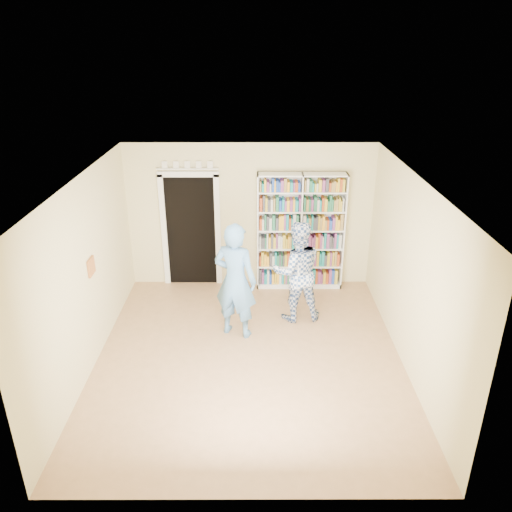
{
  "coord_description": "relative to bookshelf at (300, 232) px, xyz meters",
  "views": [
    {
      "loc": [
        0.09,
        -6.2,
        4.38
      ],
      "look_at": [
        0.11,
        0.9,
        1.25
      ],
      "focal_mm": 35.0,
      "sensor_mm": 36.0,
      "label": 1
    }
  ],
  "objects": [
    {
      "name": "floor",
      "position": [
        -0.92,
        -2.34,
        -1.11
      ],
      "size": [
        5.0,
        5.0,
        0.0
      ],
      "primitive_type": "plane",
      "color": "#A0754D",
      "rests_on": "ground"
    },
    {
      "name": "bookshelf",
      "position": [
        0.0,
        0.0,
        0.0
      ],
      "size": [
        1.59,
        0.3,
        2.19
      ],
      "rotation": [
        0.0,
        0.0,
        0.23
      ],
      "color": "white",
      "rests_on": "floor"
    },
    {
      "name": "wall_art",
      "position": [
        -3.15,
        -2.14,
        0.29
      ],
      "size": [
        0.03,
        0.25,
        0.25
      ],
      "primitive_type": "cube",
      "color": "brown",
      "rests_on": "wall_left"
    },
    {
      "name": "man_plaid",
      "position": [
        -0.15,
        -1.19,
        -0.24
      ],
      "size": [
        0.92,
        0.76,
        1.73
      ],
      "primitive_type": "imported",
      "rotation": [
        0.0,
        0.0,
        3.28
      ],
      "color": "navy",
      "rests_on": "floor"
    },
    {
      "name": "doorway",
      "position": [
        -2.02,
        0.13,
        0.07
      ],
      "size": [
        1.1,
        0.08,
        2.43
      ],
      "color": "black",
      "rests_on": "floor"
    },
    {
      "name": "wall_left",
      "position": [
        -3.17,
        -2.34,
        0.24
      ],
      "size": [
        0.0,
        5.0,
        5.0
      ],
      "primitive_type": "plane",
      "rotation": [
        1.57,
        0.0,
        1.57
      ],
      "color": "beige",
      "rests_on": "floor"
    },
    {
      "name": "ceiling",
      "position": [
        -0.92,
        -2.34,
        1.59
      ],
      "size": [
        5.0,
        5.0,
        0.0
      ],
      "primitive_type": "plane",
      "rotation": [
        3.14,
        0.0,
        0.0
      ],
      "color": "white",
      "rests_on": "wall_back"
    },
    {
      "name": "wall_right",
      "position": [
        1.33,
        -2.34,
        0.24
      ],
      "size": [
        0.0,
        5.0,
        5.0
      ],
      "primitive_type": "plane",
      "rotation": [
        1.57,
        0.0,
        -1.57
      ],
      "color": "beige",
      "rests_on": "floor"
    },
    {
      "name": "man_blue",
      "position": [
        -1.14,
        -1.68,
        -0.17
      ],
      "size": [
        0.8,
        0.66,
        1.88
      ],
      "primitive_type": "imported",
      "rotation": [
        0.0,
        0.0,
        2.78
      ],
      "color": "#5284B7",
      "rests_on": "floor"
    },
    {
      "name": "wall_back",
      "position": [
        -0.92,
        0.16,
        0.24
      ],
      "size": [
        4.5,
        0.0,
        4.5
      ],
      "primitive_type": "plane",
      "rotation": [
        1.57,
        0.0,
        0.0
      ],
      "color": "beige",
      "rests_on": "floor"
    },
    {
      "name": "paper_sheet",
      "position": [
        -0.07,
        -1.39,
        -0.14
      ],
      "size": [
        0.18,
        0.11,
        0.29
      ],
      "primitive_type": "cube",
      "rotation": [
        0.0,
        0.0,
        0.54
      ],
      "color": "white",
      "rests_on": "man_plaid"
    }
  ]
}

